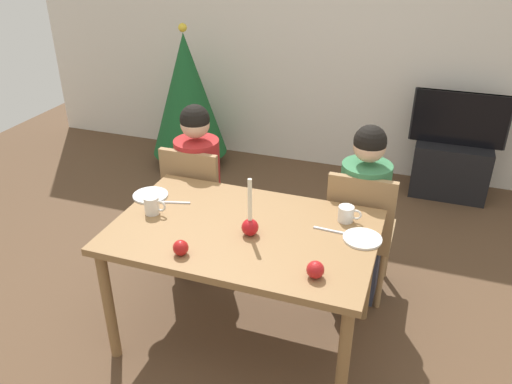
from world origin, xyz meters
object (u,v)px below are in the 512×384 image
dining_table (244,242)px  plate_left (150,195)px  plate_right (362,239)px  chair_right (360,227)px  person_right_child (362,217)px  christmas_tree (187,95)px  apple_by_left_plate (181,248)px  candle_centerpiece (250,224)px  tv (460,119)px  apple_near_candle (315,270)px  mug_left (152,205)px  chair_left (197,199)px  person_left_child (199,189)px  tv_stand (450,169)px  mug_right (347,214)px

dining_table → plate_left: bearing=166.6°
plate_right → chair_right: bearing=98.0°
person_right_child → christmas_tree: bearing=142.5°
apple_by_left_plate → chair_right: bearing=51.2°
candle_centerpiece → plate_left: 0.73m
tv → apple_near_candle: 2.66m
mug_left → apple_by_left_plate: bearing=-43.1°
chair_left → candle_centerpiece: candle_centerpiece is taller
christmas_tree → apple_by_left_plate: christmas_tree is taller
tv → plate_right: size_ratio=3.94×
chair_right → apple_by_left_plate: bearing=-128.8°
dining_table → apple_near_candle: 0.55m
apple_by_left_plate → chair_left: bearing=111.3°
dining_table → tv: (1.09, 2.30, 0.04)m
person_left_child → tv_stand: bearing=44.9°
chair_left → person_left_child: bearing=90.0°
apple_near_candle → mug_right: bearing=85.5°
chair_left → apple_near_candle: (1.03, -0.89, 0.28)m
dining_table → apple_by_left_plate: (-0.21, -0.32, 0.12)m
chair_left → person_left_child: (0.00, 0.03, 0.06)m
christmas_tree → mug_right: christmas_tree is taller
tv_stand → tv: 0.47m
tv → plate_left: bearing=-129.1°
mug_right → christmas_tree: bearing=135.4°
apple_by_left_plate → christmas_tree: bearing=115.6°
chair_left → person_left_child: person_left_child is taller
plate_left → plate_right: (1.26, -0.05, 0.00)m
dining_table → christmas_tree: bearing=123.0°
plate_right → mug_left: mug_left is taller
person_right_child → apple_by_left_plate: bearing=-127.8°
person_left_child → mug_left: person_left_child is taller
chair_right → apple_near_candle: bearing=-95.5°
dining_table → plate_right: size_ratio=6.99×
dining_table → candle_centerpiece: (0.05, -0.04, 0.15)m
candle_centerpiece → apple_by_left_plate: 0.38m
christmas_tree → dining_table: bearing=-57.0°
person_right_child → apple_by_left_plate: 1.24m
tv → mug_left: (-1.63, -2.32, 0.09)m
candle_centerpiece → mug_left: 0.59m
dining_table → apple_near_candle: bearing=-31.8°
chair_right → person_left_child: (-1.11, 0.03, 0.06)m
chair_left → apple_near_candle: bearing=-40.9°
plate_right → mug_right: mug_right is taller
person_right_child → tv: bearing=71.7°
apple_by_left_plate → mug_left: bearing=136.9°
person_left_child → mug_right: (1.07, -0.38, 0.22)m
chair_left → mug_left: (0.04, -0.63, 0.29)m
dining_table → tv_stand: 2.58m
apple_by_left_plate → plate_left: bearing=132.8°
chair_right → apple_by_left_plate: size_ratio=11.52×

